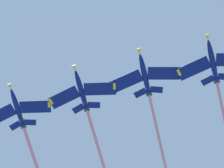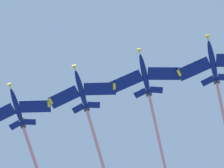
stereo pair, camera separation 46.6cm
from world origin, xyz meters
TOP-DOWN VIEW (x-y plane):
  - jet_far_left at (13.45, -27.51)m, footprint 37.26×28.06m
  - jet_inner_left at (22.85, -11.18)m, footprint 36.27×26.66m
  - jet_centre at (33.09, 3.86)m, footprint 33.94×26.45m
  - jet_inner_right at (45.87, 19.16)m, footprint 35.85×27.73m

SIDE VIEW (x-z plane):
  - jet_far_left at x=13.45m, z-range 103.15..117.86m
  - jet_inner_right at x=45.87m, z-range 103.29..118.11m
  - jet_centre at x=33.09m, z-range 103.93..117.80m
  - jet_inner_left at x=22.85m, z-range 104.72..118.11m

